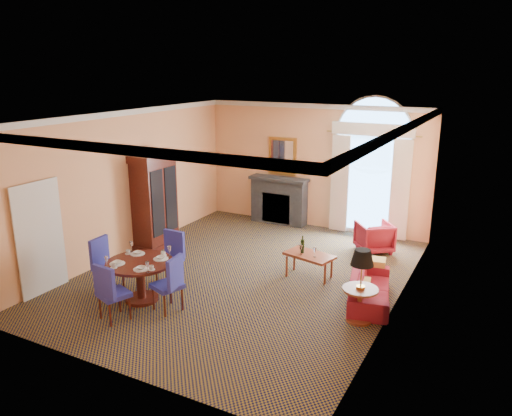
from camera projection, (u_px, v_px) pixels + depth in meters
The scene contains 12 objects.
ground at pixel (245, 275), 10.15m from camera, with size 7.50×7.50×0.00m, color black.
room_envelope at pixel (259, 148), 10.04m from camera, with size 6.04×7.52×3.45m.
armoire at pixel (155, 202), 11.59m from camera, with size 0.63×1.12×2.19m.
dining_table at pixel (140, 272), 8.92m from camera, with size 1.20×1.20×0.95m.
dining_chair_north at pixel (172, 254), 9.71m from camera, with size 0.51×0.51×1.02m.
dining_chair_south at pixel (109, 290), 8.15m from camera, with size 0.58×0.58×1.02m.
dining_chair_east at pixel (171, 280), 8.50m from camera, with size 0.58×0.58×1.02m.
dining_chair_west at pixel (104, 261), 9.35m from camera, with size 0.52×0.52×1.02m.
sofa at pixel (370, 287), 9.00m from camera, with size 1.77×0.69×0.52m, color maroon.
armchair at pixel (374, 237), 11.38m from camera, with size 0.73×0.76×0.69m, color maroon.
coffee_table at pixel (309, 256), 9.96m from camera, with size 1.06×0.75×0.85m.
side_table at pixel (361, 277), 8.12m from camera, with size 0.59×0.59×1.24m.
Camera 1 is at (4.57, -8.20, 4.10)m, focal length 35.00 mm.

